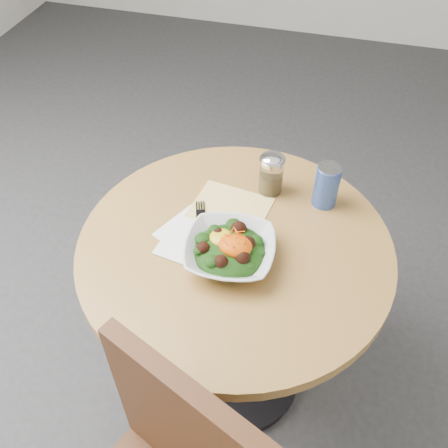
% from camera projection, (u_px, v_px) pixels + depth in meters
% --- Properties ---
extents(ground, '(6.00, 6.00, 0.00)m').
position_uv_depth(ground, '(232.00, 371.00, 1.95)').
color(ground, '#2F2F32').
rests_on(ground, ground).
extents(table, '(0.90, 0.90, 0.75)m').
position_uv_depth(table, '(234.00, 285.00, 1.56)').
color(table, black).
rests_on(table, ground).
extents(cloth_napkin, '(0.25, 0.24, 0.00)m').
position_uv_depth(cloth_napkin, '(229.00, 211.00, 1.51)').
color(cloth_napkin, '#E7A90C').
rests_on(cloth_napkin, table).
extents(paper_napkins, '(0.22, 0.24, 0.00)m').
position_uv_depth(paper_napkins, '(192.00, 237.00, 1.43)').
color(paper_napkins, white).
rests_on(paper_napkins, table).
extents(salad_bowl, '(0.27, 0.27, 0.09)m').
position_uv_depth(salad_bowl, '(230.00, 250.00, 1.35)').
color(salad_bowl, silver).
rests_on(salad_bowl, table).
extents(fork, '(0.09, 0.22, 0.00)m').
position_uv_depth(fork, '(201.00, 225.00, 1.46)').
color(fork, black).
rests_on(fork, table).
extents(spice_shaker, '(0.08, 0.08, 0.14)m').
position_uv_depth(spice_shaker, '(271.00, 174.00, 1.52)').
color(spice_shaker, silver).
rests_on(spice_shaker, table).
extents(beverage_can, '(0.07, 0.07, 0.14)m').
position_uv_depth(beverage_can, '(327.00, 185.00, 1.48)').
color(beverage_can, '#0D2F98').
rests_on(beverage_can, table).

